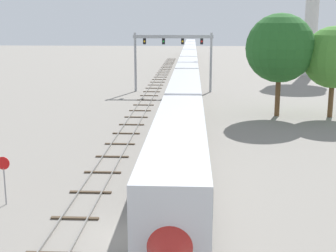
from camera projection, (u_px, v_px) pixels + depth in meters
ground_plane at (135, 237)px, 23.26m from camera, size 400.00×400.00×0.00m
track_main at (188, 84)px, 81.69m from camera, size 2.60×200.00×0.16m
track_near at (145, 102)px, 62.45m from camera, size 2.60×160.00×0.16m
passenger_train at (189, 64)px, 91.93m from camera, size 3.04×154.43×4.80m
signal_gantry at (173, 49)px, 71.26m from camera, size 12.10×0.49×8.93m
stop_sign at (4, 174)px, 27.04m from camera, size 0.76×0.08×2.88m
trackside_tree_left at (334, 57)px, 51.61m from camera, size 6.78×6.78×10.05m
trackside_tree_mid at (280, 48)px, 52.01m from camera, size 7.60×7.60×11.43m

